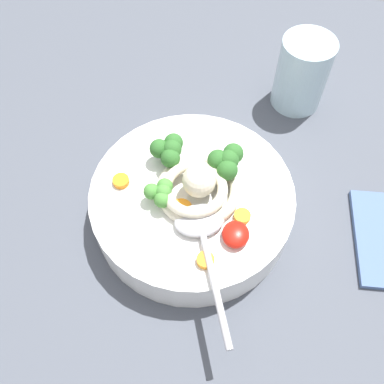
{
  "coord_description": "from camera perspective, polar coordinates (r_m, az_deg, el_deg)",
  "views": [
    {
      "loc": [
        25.5,
        7.34,
        54.72
      ],
      "look_at": [
        -2.76,
        3.18,
        9.02
      ],
      "focal_mm": 40.35,
      "sensor_mm": 36.0,
      "label": 1
    }
  ],
  "objects": [
    {
      "name": "table_slab",
      "position": [
        0.59,
        -3.44,
        -5.63
      ],
      "size": [
        110.39,
        110.39,
        3.33
      ],
      "primitive_type": "cube",
      "color": "#474C56",
      "rests_on": "ground"
    },
    {
      "name": "broccoli_floret_beside_noodles",
      "position": [
        0.52,
        -4.44,
        -0.07
      ],
      "size": [
        3.91,
        3.36,
        3.09
      ],
      "color": "#7A9E60",
      "rests_on": "soup_bowl"
    },
    {
      "name": "drinking_glass",
      "position": [
        0.7,
        14.33,
        14.95
      ],
      "size": [
        7.89,
        7.89,
        11.4
      ],
      "primitive_type": "cylinder",
      "color": "silver",
      "rests_on": "table_slab"
    },
    {
      "name": "soup_bowl",
      "position": [
        0.56,
        0.0,
        -1.49
      ],
      "size": [
        25.89,
        25.89,
        5.69
      ],
      "color": "white",
      "rests_on": "table_slab"
    },
    {
      "name": "broccoli_floret_center",
      "position": [
        0.54,
        4.61,
        4.09
      ],
      "size": [
        5.14,
        4.42,
        4.06
      ],
      "color": "#7A9E60",
      "rests_on": "soup_bowl"
    },
    {
      "name": "broccoli_floret_rear",
      "position": [
        0.55,
        -3.29,
        5.6
      ],
      "size": [
        4.84,
        4.16,
        3.83
      ],
      "color": "#7A9E60",
      "rests_on": "soup_bowl"
    },
    {
      "name": "carrot_slice_right",
      "position": [
        0.55,
        -9.37,
        1.43
      ],
      "size": [
        2.08,
        2.08,
        0.75
      ],
      "primitive_type": "cylinder",
      "color": "orange",
      "rests_on": "soup_bowl"
    },
    {
      "name": "carrot_slice_extra_a",
      "position": [
        0.52,
        6.65,
        -3.16
      ],
      "size": [
        2.01,
        2.01,
        0.73
      ],
      "primitive_type": "cylinder",
      "color": "orange",
      "rests_on": "soup_bowl"
    },
    {
      "name": "carrot_slice_far",
      "position": [
        0.52,
        -1.4,
        -2.06
      ],
      "size": [
        2.71,
        2.71,
        0.54
      ],
      "primitive_type": "cylinder",
      "color": "orange",
      "rests_on": "soup_bowl"
    },
    {
      "name": "carrot_slice_near_spoon",
      "position": [
        0.49,
        1.78,
        -8.98
      ],
      "size": [
        2.01,
        2.01,
        0.79
      ],
      "primitive_type": "cylinder",
      "color": "orange",
      "rests_on": "soup_bowl"
    },
    {
      "name": "noodle_pile",
      "position": [
        0.53,
        0.75,
        0.62
      ],
      "size": [
        11.59,
        11.36,
        4.66
      ],
      "color": "beige",
      "rests_on": "soup_bowl"
    },
    {
      "name": "soup_spoon",
      "position": [
        0.5,
        1.31,
        -5.13
      ],
      "size": [
        17.35,
        8.95,
        1.6
      ],
      "rotation": [
        0.0,
        0.0,
        0.34
      ],
      "color": "#B7B7BC",
      "rests_on": "soup_bowl"
    },
    {
      "name": "chili_sauce_dollop",
      "position": [
        0.5,
        5.79,
        -5.59
      ],
      "size": [
        3.57,
        3.21,
        1.61
      ],
      "primitive_type": "ellipsoid",
      "color": "#B2190F",
      "rests_on": "soup_bowl"
    }
  ]
}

